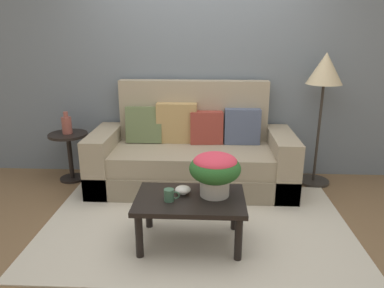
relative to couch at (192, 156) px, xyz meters
name	(u,v)px	position (x,y,z in m)	size (l,w,h in m)	color
ground_plane	(196,224)	(0.08, -0.88, -0.34)	(14.00, 14.00, 0.00)	brown
wall_back	(201,63)	(0.08, 0.46, 0.97)	(6.40, 0.12, 2.63)	slate
area_rug	(196,225)	(0.08, -0.90, -0.34)	(2.71, 1.73, 0.01)	beige
couch	(192,156)	(0.00, 0.00, 0.00)	(2.17, 0.87, 1.14)	gray
coffee_table	(190,205)	(0.04, -1.17, 0.00)	(0.87, 0.56, 0.41)	black
side_table	(69,148)	(-1.41, 0.09, 0.04)	(0.44, 0.44, 0.56)	black
floor_lamp	(324,78)	(1.39, 0.14, 0.84)	(0.38, 0.38, 1.46)	#2D2823
potted_plant	(215,169)	(0.23, -1.11, 0.28)	(0.41, 0.41, 0.35)	#B7B2A8
coffee_mug	(170,195)	(-0.12, -1.23, 0.11)	(0.12, 0.08, 0.10)	#3D664C
snack_bowl	(183,190)	(-0.02, -1.10, 0.10)	(0.13, 0.13, 0.07)	silver
table_vase	(67,125)	(-1.42, 0.09, 0.32)	(0.11, 0.11, 0.25)	#934C42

